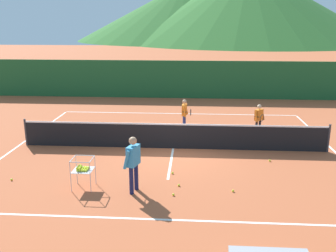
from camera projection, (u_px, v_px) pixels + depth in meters
name	position (u px, v px, depth m)	size (l,w,h in m)	color
ground_plane	(173.00, 148.00, 14.20)	(120.00, 120.00, 0.00)	#B25633
line_baseline_near	(161.00, 219.00, 9.12)	(11.96, 0.08, 0.01)	white
line_baseline_far	(179.00, 114.00, 19.48)	(11.96, 0.08, 0.01)	white
line_sideline_west	(20.00, 145.00, 14.59)	(0.08, 10.79, 0.01)	white
line_sideline_east	(335.00, 152.00, 13.80)	(0.08, 10.79, 0.01)	white
line_service_center	(173.00, 148.00, 14.20)	(0.08, 5.81, 0.01)	white
tennis_net	(173.00, 136.00, 14.06)	(11.45, 0.08, 1.05)	#333338
instructor	(133.00, 159.00, 10.37)	(0.44, 0.81, 1.62)	#191E4C
student_0	(185.00, 112.00, 16.34)	(0.41, 0.68, 1.38)	navy
student_1	(259.00, 117.00, 15.59)	(0.48, 0.70, 1.33)	black
ball_cart	(82.00, 169.00, 10.71)	(0.58, 0.58, 0.90)	#B7B7BC
tennis_ball_0	(172.00, 173.00, 11.83)	(0.07, 0.07, 0.07)	yellow
tennis_ball_1	(179.00, 185.00, 10.95)	(0.07, 0.07, 0.07)	yellow
tennis_ball_2	(12.00, 179.00, 11.34)	(0.07, 0.07, 0.07)	yellow
tennis_ball_3	(233.00, 191.00, 10.59)	(0.07, 0.07, 0.07)	yellow
tennis_ball_4	(173.00, 195.00, 10.36)	(0.07, 0.07, 0.07)	yellow
tennis_ball_5	(270.00, 161.00, 12.87)	(0.07, 0.07, 0.07)	yellow
windscreen_fence	(182.00, 80.00, 23.09)	(26.31, 0.08, 2.32)	#1E5B2D
hill_0	(185.00, 12.00, 89.88)	(51.02, 51.02, 13.16)	#2D6628
hill_1	(248.00, 4.00, 83.76)	(58.41, 58.41, 16.27)	#2D6628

